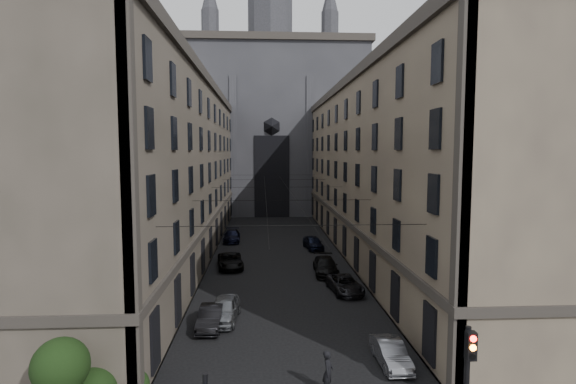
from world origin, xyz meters
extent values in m
cube|color=#383533|center=(-10.50, 36.00, 0.07)|extent=(7.00, 80.00, 0.15)
cube|color=#383533|center=(10.50, 36.00, 0.07)|extent=(7.00, 80.00, 0.15)
cube|color=#464036|center=(-13.50, 36.00, 9.00)|extent=(13.00, 60.00, 18.00)
cube|color=#38332D|center=(-13.50, 36.00, 18.40)|extent=(13.60, 60.60, 0.90)
cube|color=#38332D|center=(-13.50, 36.00, 4.20)|extent=(13.40, 60.30, 0.50)
cube|color=brown|center=(13.50, 36.00, 9.00)|extent=(13.00, 60.00, 18.00)
cube|color=#38332D|center=(13.50, 36.00, 18.40)|extent=(13.60, 60.60, 0.90)
cube|color=#38332D|center=(13.50, 36.00, 4.20)|extent=(13.40, 60.30, 0.50)
cube|color=#2D2D33|center=(0.00, 75.00, 15.00)|extent=(34.00, 22.00, 30.00)
cube|color=#38332D|center=(0.00, 75.00, 30.50)|extent=(35.00, 23.00, 1.20)
cylinder|color=#2D2D33|center=(0.00, 75.00, 37.00)|extent=(8.40, 8.40, 14.00)
cone|color=#2D2D33|center=(-11.00, 72.00, 36.50)|extent=(3.20, 3.20, 13.00)
cone|color=#2D2D33|center=(11.00, 72.00, 36.50)|extent=(3.20, 3.20, 13.00)
cube|color=black|center=(0.00, 63.95, 7.00)|extent=(6.00, 0.30, 14.00)
cube|color=black|center=(5.60, 1.78, 4.60)|extent=(0.34, 0.30, 1.00)
cylinder|color=#FF0C07|center=(5.60, 1.62, 4.92)|extent=(0.22, 0.05, 0.22)
cylinder|color=orange|center=(5.60, 1.62, 4.60)|extent=(0.22, 0.05, 0.22)
cylinder|color=black|center=(5.60, 1.62, 4.28)|extent=(0.22, 0.05, 0.22)
sphere|color=black|center=(-9.50, 4.50, 2.95)|extent=(2.20, 2.20, 2.20)
cylinder|color=black|center=(0.00, 10.00, 7.50)|extent=(14.00, 0.03, 0.03)
cylinder|color=black|center=(0.00, 22.00, 7.50)|extent=(14.00, 0.03, 0.03)
cylinder|color=black|center=(0.00, 35.00, 7.50)|extent=(14.00, 0.03, 0.03)
cylinder|color=black|center=(0.00, 48.00, 7.50)|extent=(14.00, 0.03, 0.03)
cylinder|color=black|center=(0.00, 60.00, 7.50)|extent=(14.00, 0.03, 0.03)
cylinder|color=black|center=(-1.30, 36.00, 7.10)|extent=(0.03, 60.00, 0.03)
cylinder|color=black|center=(1.30, 36.00, 7.10)|extent=(0.03, 60.00, 0.03)
imported|color=slate|center=(-4.20, 16.52, 0.79)|extent=(2.22, 4.75, 1.57)
imported|color=black|center=(-4.94, 15.39, 0.69)|extent=(1.55, 4.21, 1.38)
imported|color=black|center=(-4.76, 30.23, 0.70)|extent=(2.94, 5.30, 1.40)
imported|color=black|center=(-5.48, 43.15, 0.72)|extent=(2.14, 4.98, 1.43)
imported|color=gray|center=(5.17, 9.77, 0.64)|extent=(1.48, 3.92, 1.28)
imported|color=black|center=(4.99, 22.11, 0.66)|extent=(2.75, 5.00, 1.33)
imported|color=black|center=(4.20, 27.59, 0.75)|extent=(2.28, 5.23, 1.50)
imported|color=black|center=(4.25, 38.29, 0.76)|extent=(2.38, 4.64, 1.51)
imported|color=black|center=(1.45, 7.23, 1.01)|extent=(0.71, 0.86, 2.01)
camera|label=1|loc=(-1.57, -12.82, 11.31)|focal=28.00mm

